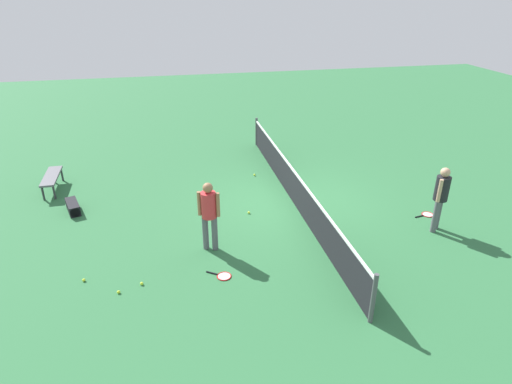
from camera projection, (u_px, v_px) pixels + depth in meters
ground_plane at (293, 202)px, 12.45m from camera, size 40.00×40.00×0.00m
court_net at (294, 186)px, 12.24m from camera, size 10.09×0.09×1.07m
player_near_side at (209, 211)px, 9.83m from camera, size 0.44×0.52×1.70m
player_far_side at (441, 194)px, 10.61m from camera, size 0.48×0.48×1.70m
tennis_racket_near_player at (223, 276)px, 9.29m from camera, size 0.47×0.58×0.03m
tennis_racket_far_player at (427, 215)px, 11.75m from camera, size 0.37×0.60×0.03m
tennis_ball_near_player at (255, 175)px, 14.13m from camera, size 0.07×0.07×0.07m
tennis_ball_by_net at (142, 284)px, 9.01m from camera, size 0.07×0.07×0.07m
tennis_ball_midcourt at (119, 292)px, 8.77m from camera, size 0.07×0.07×0.07m
tennis_ball_baseline at (249, 213)px, 11.81m from camera, size 0.07×0.07×0.07m
tennis_ball_stray_left at (84, 280)px, 9.12m from camera, size 0.07×0.07×0.07m
courtside_bench at (52, 177)px, 13.00m from camera, size 1.51×0.43×0.48m
equipment_bag at (73, 207)px, 11.86m from camera, size 0.85×0.51×0.28m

